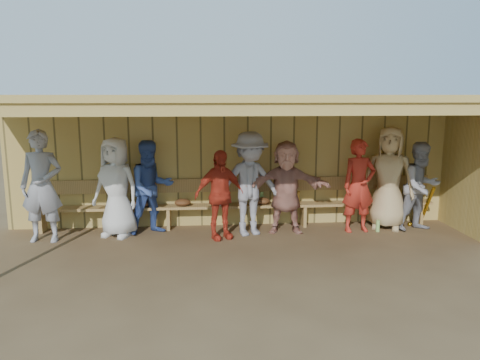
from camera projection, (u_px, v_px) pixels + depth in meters
name	position (u px, v px, depth m)	size (l,w,h in m)	color
ground	(242.00, 245.00, 7.91)	(90.00, 90.00, 0.00)	brown
player_a	(42.00, 186.00, 7.95)	(0.71, 0.46, 1.93)	#95969E
player_b	(116.00, 187.00, 8.26)	(0.87, 0.56, 1.78)	silver
player_c	(151.00, 187.00, 8.43)	(0.83, 0.65, 1.71)	#38529A
player_d	(219.00, 195.00, 8.13)	(0.92, 0.38, 1.57)	red
player_e	(250.00, 184.00, 8.34)	(1.21, 0.69, 1.87)	gray
player_f	(286.00, 187.00, 8.50)	(1.57, 0.50, 1.69)	tan
player_g	(359.00, 186.00, 8.55)	(0.63, 0.41, 1.72)	#B52A1D
player_h	(388.00, 178.00, 8.74)	(0.94, 0.61, 1.93)	tan
player_extra	(421.00, 187.00, 8.63)	(0.81, 0.63, 1.66)	gray
dugout_structure	(260.00, 141.00, 8.31)	(8.80, 3.20, 2.50)	tan
bench	(237.00, 200.00, 8.91)	(7.60, 0.34, 0.93)	#AA8549
dugout_equipment	(232.00, 203.00, 8.78)	(5.63, 0.62, 0.80)	gold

